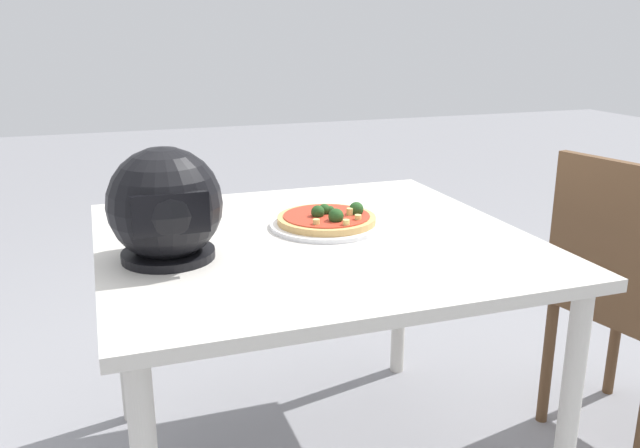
# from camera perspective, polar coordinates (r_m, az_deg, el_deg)

# --- Properties ---
(dining_table) EXTENTS (1.09, 1.04, 0.72)m
(dining_table) POSITION_cam_1_polar(r_m,az_deg,el_deg) (1.74, -0.58, -3.42)
(dining_table) COLOR beige
(dining_table) RESTS_ON ground
(pizza_plate) EXTENTS (0.31, 0.31, 0.01)m
(pizza_plate) POSITION_cam_1_polar(r_m,az_deg,el_deg) (1.79, 0.56, -0.05)
(pizza_plate) COLOR white
(pizza_plate) RESTS_ON dining_table
(pizza) EXTENTS (0.27, 0.27, 0.05)m
(pizza) POSITION_cam_1_polar(r_m,az_deg,el_deg) (1.79, 0.69, 0.53)
(pizza) COLOR tan
(pizza) RESTS_ON pizza_plate
(motorcycle_helmet) EXTENTS (0.27, 0.27, 0.27)m
(motorcycle_helmet) POSITION_cam_1_polar(r_m,az_deg,el_deg) (1.55, -13.27, 1.49)
(motorcycle_helmet) COLOR black
(motorcycle_helmet) RESTS_ON dining_table
(chair_side) EXTENTS (0.47, 0.47, 0.90)m
(chair_side) POSITION_cam_1_polar(r_m,az_deg,el_deg) (2.13, 24.79, -5.21)
(chair_side) COLOR brown
(chair_side) RESTS_ON ground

